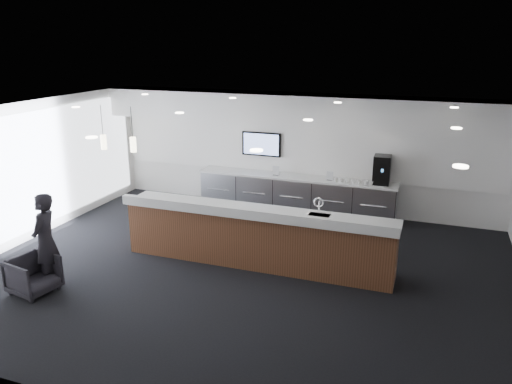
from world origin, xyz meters
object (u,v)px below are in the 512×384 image
(armchair, at_px, (33,275))
(lounge_guest, at_px, (45,241))
(service_counter, at_px, (257,236))
(coffee_machine, at_px, (382,170))

(armchair, distance_m, lounge_guest, 0.62)
(armchair, bearing_deg, lounge_guest, 0.34)
(service_counter, relative_size, armchair, 7.37)
(armchair, xyz_separation_m, lounge_guest, (0.06, 0.32, 0.53))
(lounge_guest, bearing_deg, service_counter, 107.79)
(service_counter, height_order, armchair, service_counter)
(service_counter, xyz_separation_m, armchair, (-3.24, -2.43, -0.24))
(coffee_machine, height_order, lounge_guest, lounge_guest)
(armchair, height_order, lounge_guest, lounge_guest)
(service_counter, relative_size, lounge_guest, 3.13)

